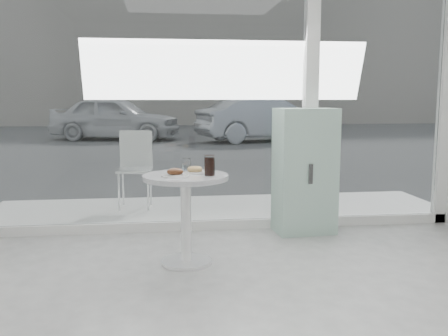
{
  "coord_description": "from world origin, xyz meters",
  "views": [
    {
      "loc": [
        -0.7,
        -2.24,
        1.41
      ],
      "look_at": [
        -0.2,
        1.7,
        0.85
      ],
      "focal_mm": 40.0,
      "sensor_mm": 36.0,
      "label": 1
    }
  ],
  "objects": [
    {
      "name": "water_tumbler_a",
      "position": [
        -0.48,
        2.13,
        0.82
      ],
      "size": [
        0.07,
        0.07,
        0.11
      ],
      "color": "white",
      "rests_on": "main_table"
    },
    {
      "name": "street",
      "position": [
        0.0,
        16.0,
        -0.0
      ],
      "size": [
        40.0,
        24.0,
        0.0
      ],
      "primitive_type": "cube",
      "color": "#3D3D3D",
      "rests_on": "ground"
    },
    {
      "name": "storefront",
      "position": [
        0.07,
        3.0,
        1.71
      ],
      "size": [
        5.0,
        0.14,
        3.0
      ],
      "color": "white",
      "rests_on": "ground"
    },
    {
      "name": "patio_chair",
      "position": [
        -1.02,
        4.03,
        0.59
      ],
      "size": [
        0.44,
        0.44,
        0.95
      ],
      "rotation": [
        0.0,
        0.0,
        -0.07
      ],
      "color": "white",
      "rests_on": "patio_deck"
    },
    {
      "name": "far_building",
      "position": [
        0.0,
        25.0,
        4.0
      ],
      "size": [
        40.0,
        2.0,
        8.0
      ],
      "primitive_type": "cube",
      "color": "gray",
      "rests_on": "ground"
    },
    {
      "name": "plate_fritter",
      "position": [
        -0.59,
        1.82,
        0.8
      ],
      "size": [
        0.23,
        0.23,
        0.07
      ],
      "color": "silver",
      "rests_on": "main_table"
    },
    {
      "name": "car_white",
      "position": [
        -2.21,
        15.04,
        0.74
      ],
      "size": [
        4.64,
        2.91,
        1.47
      ],
      "primitive_type": "imported",
      "rotation": [
        0.0,
        0.0,
        1.28
      ],
      "color": "silver",
      "rests_on": "street"
    },
    {
      "name": "water_tumbler_b",
      "position": [
        -0.49,
        2.05,
        0.82
      ],
      "size": [
        0.07,
        0.07,
        0.12
      ],
      "color": "white",
      "rests_on": "main_table"
    },
    {
      "name": "main_table",
      "position": [
        -0.5,
        1.9,
        0.55
      ],
      "size": [
        0.72,
        0.72,
        0.77
      ],
      "color": "white",
      "rests_on": "ground"
    },
    {
      "name": "mint_cabinet",
      "position": [
        0.79,
        2.76,
        0.65
      ],
      "size": [
        0.63,
        0.45,
        1.31
      ],
      "rotation": [
        0.0,
        0.0,
        0.08
      ],
      "color": "#8FB6A2",
      "rests_on": "ground"
    },
    {
      "name": "car_silver",
      "position": [
        2.68,
        13.82,
        0.72
      ],
      "size": [
        4.63,
        2.56,
        1.45
      ],
      "primitive_type": "imported",
      "rotation": [
        0.0,
        0.0,
        1.82
      ],
      "color": "#A1A4A8",
      "rests_on": "street"
    },
    {
      "name": "patio_deck",
      "position": [
        0.0,
        3.8,
        0.03
      ],
      "size": [
        5.6,
        1.6,
        0.05
      ],
      "primitive_type": "cube",
      "color": "white",
      "rests_on": "ground"
    },
    {
      "name": "plate_donut",
      "position": [
        -0.42,
        1.99,
        0.79
      ],
      "size": [
        0.22,
        0.22,
        0.05
      ],
      "color": "silver",
      "rests_on": "main_table"
    },
    {
      "name": "cola_glass",
      "position": [
        -0.3,
        1.83,
        0.85
      ],
      "size": [
        0.09,
        0.09,
        0.17
      ],
      "color": "white",
      "rests_on": "main_table"
    }
  ]
}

